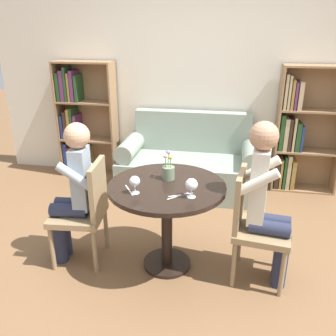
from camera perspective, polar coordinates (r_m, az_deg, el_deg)
name	(u,v)px	position (r m, az deg, el deg)	size (l,w,h in m)	color
ground_plane	(167,264)	(3.15, -0.17, -15.17)	(16.00, 16.00, 0.00)	brown
back_wall	(196,74)	(4.50, 4.45, 14.82)	(5.20, 0.05, 2.70)	silver
round_table	(167,202)	(2.83, -0.18, -5.50)	(0.92, 0.92, 0.75)	black
couch	(190,165)	(4.35, 3.47, 0.43)	(1.66, 0.80, 0.92)	gray
bookshelf_left	(82,123)	(4.85, -13.69, 7.02)	(0.75, 0.28, 1.50)	#93704C
bookshelf_right	(299,133)	(4.53, 20.30, 5.24)	(0.75, 0.28, 1.50)	#93704C
chair_left	(86,208)	(3.03, -13.06, -6.28)	(0.45, 0.45, 0.90)	#937A56
chair_right	(253,222)	(2.84, 13.51, -8.38)	(0.47, 0.47, 0.90)	#937A56
person_left	(73,191)	(2.99, -14.98, -3.56)	(0.44, 0.36, 1.22)	#282D47
person_right	(267,201)	(2.74, 15.65, -5.13)	(0.44, 0.37, 1.29)	#282D47
wine_glass_left	(135,182)	(2.60, -5.36, -2.18)	(0.08, 0.08, 0.14)	white
wine_glass_right	(191,185)	(2.53, 3.79, -2.74)	(0.09, 0.09, 0.15)	white
flower_vase	(168,171)	(2.84, 0.06, -0.46)	(0.10, 0.10, 0.24)	gray
knife_left_setting	(129,190)	(2.69, -6.25, -3.55)	(0.11, 0.17, 0.00)	silver
fork_left_setting	(178,196)	(2.58, 1.61, -4.51)	(0.14, 0.14, 0.00)	silver
knife_right_setting	(181,195)	(2.60, 2.06, -4.32)	(0.17, 0.10, 0.00)	silver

